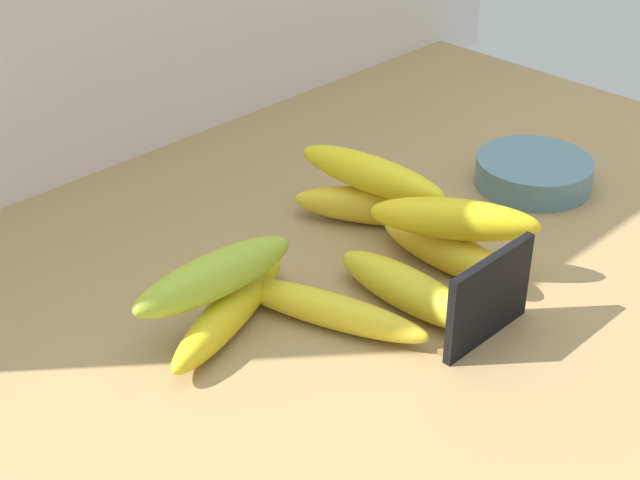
% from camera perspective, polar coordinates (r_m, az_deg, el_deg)
% --- Properties ---
extents(counter_top, '(1.10, 0.76, 0.03)m').
position_cam_1_polar(counter_top, '(0.95, 4.23, -2.39)').
color(counter_top, '#A18152').
rests_on(counter_top, ground).
extents(chalkboard_sign, '(0.11, 0.02, 0.08)m').
position_cam_1_polar(chalkboard_sign, '(0.84, 9.98, -3.58)').
color(chalkboard_sign, black).
rests_on(chalkboard_sign, counter_top).
extents(fruit_bowl, '(0.13, 0.13, 0.03)m').
position_cam_1_polar(fruit_bowl, '(1.11, 12.51, 3.98)').
color(fruit_bowl, slate).
rests_on(fruit_bowl, counter_top).
extents(banana_0, '(0.14, 0.18, 0.04)m').
position_cam_1_polar(banana_0, '(1.01, 3.71, 2.01)').
color(banana_0, yellow).
rests_on(banana_0, counter_top).
extents(banana_1, '(0.04, 0.16, 0.04)m').
position_cam_1_polar(banana_1, '(0.94, 7.66, -0.68)').
color(banana_1, yellow).
rests_on(banana_1, counter_top).
extents(banana_2, '(0.19, 0.10, 0.04)m').
position_cam_1_polar(banana_2, '(0.86, -5.37, -4.19)').
color(banana_2, yellow).
rests_on(banana_2, counter_top).
extents(banana_3, '(0.04, 0.16, 0.04)m').
position_cam_1_polar(banana_3, '(0.88, 5.25, -2.94)').
color(banana_3, yellow).
rests_on(banana_3, counter_top).
extents(banana_4, '(0.09, 0.20, 0.03)m').
position_cam_1_polar(banana_4, '(0.86, 0.40, -4.14)').
color(banana_4, yellow).
rests_on(banana_4, counter_top).
extents(banana_5, '(0.06, 0.18, 0.04)m').
position_cam_1_polar(banana_5, '(0.99, 3.05, 3.95)').
color(banana_5, yellow).
rests_on(banana_5, banana_0).
extents(banana_6, '(0.17, 0.05, 0.04)m').
position_cam_1_polar(banana_6, '(0.83, -6.29, -2.12)').
color(banana_6, '#9EBA30').
rests_on(banana_6, banana_2).
extents(banana_7, '(0.12, 0.16, 0.04)m').
position_cam_1_polar(banana_7, '(0.91, 8.01, 1.24)').
color(banana_7, yellow).
rests_on(banana_7, banana_1).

